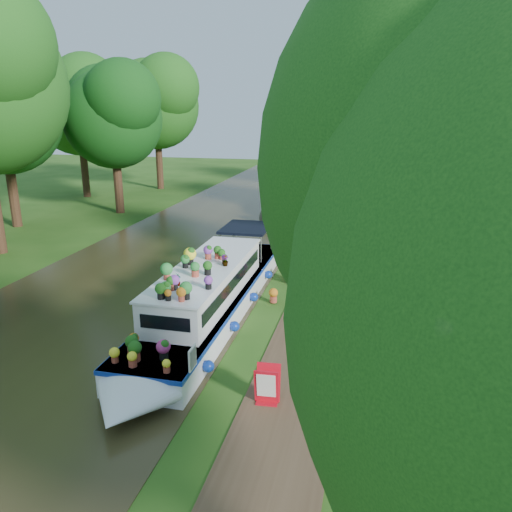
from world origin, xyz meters
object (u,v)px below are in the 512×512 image
at_px(plant_boat, 208,295).
at_px(second_boat, 285,206).
at_px(sandwich_board, 267,386).
at_px(pedestrian_pink, 348,186).

bearing_deg(plant_boat, second_boat, 91.68).
distance_m(plant_boat, second_boat, 17.11).
height_order(second_boat, sandwich_board, second_boat).
distance_m(second_boat, sandwich_board, 21.74).
bearing_deg(second_boat, pedestrian_pink, 43.81).
bearing_deg(sandwich_board, second_boat, 95.30).
bearing_deg(plant_boat, pedestrian_pink, 82.63).
bearing_deg(second_boat, sandwich_board, -100.61).
height_order(plant_boat, pedestrian_pink, plant_boat).
bearing_deg(pedestrian_pink, sandwich_board, -100.96).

